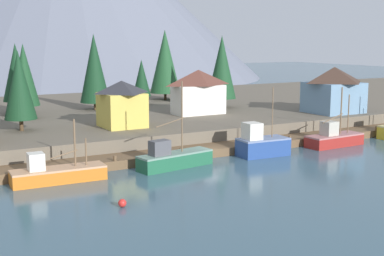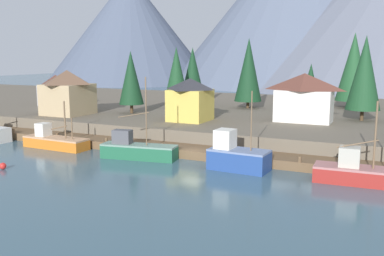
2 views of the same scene
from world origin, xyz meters
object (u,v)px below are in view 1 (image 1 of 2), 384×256
Objects in this scene: fishing_boat_red at (334,138)px; fishing_boat_orange at (57,173)px; conifer_centre at (94,68)px; conifer_near_left at (19,85)px; conifer_back_left at (24,75)px; conifer_mid_right at (142,78)px; conifer_back_right at (222,67)px; fishing_boat_blue at (261,144)px; house_blue at (334,89)px; conifer_near_right at (16,72)px; house_white at (198,91)px; channel_buoy at (122,203)px; house_yellow at (122,103)px; conifer_mid_left at (165,61)px; fishing_boat_green at (173,158)px.

fishing_boat_orange is at bearing 177.34° from fishing_boat_red.
conifer_near_left is at bearing -135.11° from conifer_centre.
conifer_mid_right is at bearing 20.74° from conifer_back_left.
conifer_back_right is 21.07m from conifer_centre.
house_blue is (22.27, 10.96, 4.75)m from fishing_boat_blue.
fishing_boat_blue is (24.72, -0.20, 0.52)m from fishing_boat_orange.
house_blue is at bearing -28.32° from conifer_near_right.
house_white is at bearing 112.16° from fishing_boat_red.
conifer_centre is at bearing 120.94° from fishing_boat_red.
house_white is at bearing 37.89° from fishing_boat_orange.
conifer_mid_right reaches higher than fishing_boat_red.
house_white reaches higher than fishing_boat_blue.
conifer_mid_right reaches higher than house_blue.
conifer_near_left is 0.92× the size of conifer_near_right.
fishing_boat_red is 39.63m from conifer_centre.
conifer_near_left is (-46.61, 6.63, 2.08)m from house_blue.
channel_buoy is (2.62, -10.51, -0.55)m from fishing_boat_orange.
conifer_centre reaches higher than conifer_back_right.
conifer_back_left is 15.49× the size of channel_buoy.
fishing_boat_red is at bearing -45.96° from conifer_near_right.
conifer_mid_right reaches higher than house_yellow.
house_yellow is (-24.03, 14.09, 4.57)m from fishing_boat_red.
fishing_boat_orange is 1.11× the size of fishing_boat_blue.
fishing_boat_orange is at bearing -95.65° from conifer_near_right.
channel_buoy is (-22.11, -10.32, -1.07)m from fishing_boat_blue.
house_blue reaches higher than fishing_boat_blue.
conifer_centre is at bearing 145.90° from house_blue.
fishing_boat_blue is 1.02× the size of house_white.
conifer_mid_left is (19.43, 26.11, 4.23)m from house_yellow.
conifer_mid_left is at bearing 94.03° from fishing_boat_red.
fishing_boat_green is 1.12× the size of fishing_boat_red.
channel_buoy is (-0.77, -44.78, -8.53)m from conifer_near_right.
house_blue is 0.66× the size of conifer_centre.
fishing_boat_green is 23.93m from fishing_boat_red.
conifer_back_right is (-12.07, 13.84, 3.17)m from house_blue.
house_blue is (10.36, 10.88, 5.14)m from fishing_boat_red.
conifer_mid_right is at bearing 5.14° from conifer_near_right.
conifer_back_right is (2.89, -15.48, -0.49)m from conifer_mid_left.
conifer_back_left reaches higher than conifer_near_left.
conifer_mid_right reaches higher than fishing_boat_orange.
fishing_boat_blue is 11.91m from fishing_boat_red.
fishing_boat_blue is 0.62× the size of conifer_mid_left.
fishing_boat_green is (12.70, -0.40, 0.15)m from fishing_boat_orange.
house_blue is 0.75× the size of conifer_near_right.
fishing_boat_green is 36.74m from conifer_near_right.
conifer_centre is 17.65× the size of channel_buoy.
conifer_mid_right is (25.39, 36.24, 6.24)m from fishing_boat_orange.
channel_buoy is (-0.59, -38.36, -8.51)m from conifer_back_left.
house_yellow is 26.96m from channel_buoy.
conifer_near_right is at bearing 131.54° from fishing_boat_red.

